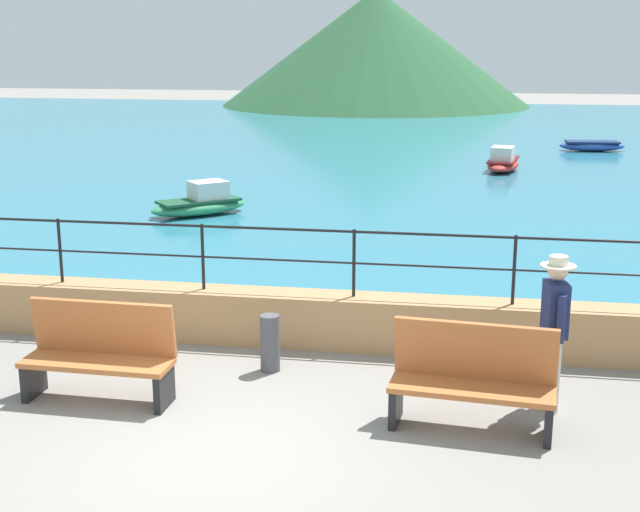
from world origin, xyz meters
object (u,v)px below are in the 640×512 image
object	(u,v)px
bench_far	(473,377)
boat_0	(503,162)
bollard	(270,343)
person_walking	(554,325)
bench_main	(100,352)
boat_1	(201,203)
boat_4	(592,146)

from	to	relation	value
bench_far	boat_0	xyz separation A→B (m)	(0.94, 18.33, -0.23)
boat_0	bollard	bearing A→B (deg)	-101.20
person_walking	bollard	distance (m)	3.41
bench_main	boat_0	size ratio (longest dim) A/B	0.71
bollard	boat_1	world-z (taller)	boat_1
bollard	bench_far	bearing A→B (deg)	-26.37
bench_main	bench_far	bearing A→B (deg)	-0.90
boat_0	boat_4	world-z (taller)	boat_0
boat_1	bench_far	bearing A→B (deg)	-59.01
bench_main	boat_4	xyz separation A→B (m)	(8.42, 23.70, -0.30)
bench_far	bollard	bearing A→B (deg)	153.63
bench_main	boat_0	bearing A→B (deg)	74.42
bollard	boat_1	size ratio (longest dim) A/B	0.31
person_walking	boat_0	bearing A→B (deg)	89.73
bench_far	boat_4	xyz separation A→B (m)	(4.26, 23.77, -0.30)
bench_main	bollard	distance (m)	2.07
bench_main	person_walking	distance (m)	5.06
bench_far	boat_4	bearing A→B (deg)	79.83
bench_main	bollard	world-z (taller)	bench_main
bench_far	boat_1	xyz separation A→B (m)	(-6.13, 10.21, -0.23)
boat_0	boat_4	size ratio (longest dim) A/B	1.02
bollard	boat_0	bearing A→B (deg)	78.80
bench_far	bollard	xyz separation A→B (m)	(-2.45, 1.21, -0.20)
bench_main	boat_4	bearing A→B (deg)	70.45
boat_0	boat_1	bearing A→B (deg)	-131.07
bollard	bench_main	bearing A→B (deg)	-145.99
person_walking	boat_0	world-z (taller)	person_walking
boat_1	boat_4	bearing A→B (deg)	52.50
bench_main	boat_4	world-z (taller)	bench_main
bollard	boat_1	xyz separation A→B (m)	(-3.68, 9.00, -0.03)
person_walking	boat_4	xyz separation A→B (m)	(3.41, 23.14, -0.72)
bench_far	bollard	world-z (taller)	bench_far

